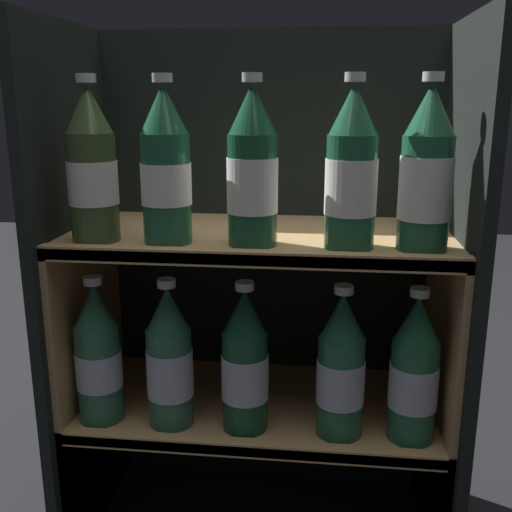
{
  "coord_description": "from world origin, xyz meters",
  "views": [
    {
      "loc": [
        0.12,
        -0.88,
        0.84
      ],
      "look_at": [
        0.0,
        0.11,
        0.58
      ],
      "focal_mm": 42.0,
      "sensor_mm": 36.0,
      "label": 1
    }
  ],
  "objects_px": {
    "bottle_lower_front_1": "(170,361)",
    "bottle_upper_front_4": "(426,175)",
    "bottle_lower_front_4": "(414,373)",
    "bottle_upper_front_2": "(250,172)",
    "bottle_upper_front_1": "(166,170)",
    "bottle_lower_front_0": "(98,357)",
    "bottle_lower_front_2": "(245,365)",
    "bottle_upper_front_3": "(351,173)",
    "bottle_lower_front_3": "(341,370)",
    "bottle_upper_front_0": "(92,169)"
  },
  "relations": [
    {
      "from": "bottle_upper_front_4",
      "to": "bottle_lower_front_1",
      "type": "relative_size",
      "value": 1.0
    },
    {
      "from": "bottle_upper_front_3",
      "to": "bottle_lower_front_3",
      "type": "distance_m",
      "value": 0.33
    },
    {
      "from": "bottle_upper_front_1",
      "to": "bottle_lower_front_3",
      "type": "height_order",
      "value": "bottle_upper_front_1"
    },
    {
      "from": "bottle_lower_front_0",
      "to": "bottle_lower_front_4",
      "type": "height_order",
      "value": "same"
    },
    {
      "from": "bottle_lower_front_0",
      "to": "bottle_lower_front_3",
      "type": "relative_size",
      "value": 1.0
    },
    {
      "from": "bottle_upper_front_0",
      "to": "bottle_upper_front_1",
      "type": "distance_m",
      "value": 0.12
    },
    {
      "from": "bottle_lower_front_0",
      "to": "bottle_lower_front_1",
      "type": "bearing_deg",
      "value": -0.0
    },
    {
      "from": "bottle_upper_front_0",
      "to": "bottle_lower_front_0",
      "type": "distance_m",
      "value": 0.33
    },
    {
      "from": "bottle_upper_front_3",
      "to": "bottle_lower_front_1",
      "type": "bearing_deg",
      "value": 180.0
    },
    {
      "from": "bottle_lower_front_1",
      "to": "bottle_upper_front_1",
      "type": "bearing_deg",
      "value": -0.0
    },
    {
      "from": "bottle_lower_front_1",
      "to": "bottle_lower_front_3",
      "type": "xyz_separation_m",
      "value": [
        0.3,
        0.0,
        0.0
      ]
    },
    {
      "from": "bottle_upper_front_1",
      "to": "bottle_upper_front_3",
      "type": "xyz_separation_m",
      "value": [
        0.3,
        0.0,
        -0.0
      ]
    },
    {
      "from": "bottle_lower_front_3",
      "to": "bottle_upper_front_1",
      "type": "bearing_deg",
      "value": -180.0
    },
    {
      "from": "bottle_upper_front_2",
      "to": "bottle_lower_front_4",
      "type": "xyz_separation_m",
      "value": [
        0.28,
        0.0,
        -0.33
      ]
    },
    {
      "from": "bottle_upper_front_1",
      "to": "bottle_upper_front_4",
      "type": "height_order",
      "value": "same"
    },
    {
      "from": "bottle_lower_front_3",
      "to": "bottle_lower_front_4",
      "type": "relative_size",
      "value": 1.0
    },
    {
      "from": "bottle_lower_front_0",
      "to": "bottle_upper_front_2",
      "type": "bearing_deg",
      "value": -0.0
    },
    {
      "from": "bottle_lower_front_0",
      "to": "bottle_upper_front_4",
      "type": "bearing_deg",
      "value": -0.0
    },
    {
      "from": "bottle_upper_front_3",
      "to": "bottle_lower_front_2",
      "type": "height_order",
      "value": "bottle_upper_front_3"
    },
    {
      "from": "bottle_upper_front_3",
      "to": "bottle_upper_front_1",
      "type": "bearing_deg",
      "value": -180.0
    },
    {
      "from": "bottle_upper_front_1",
      "to": "bottle_lower_front_4",
      "type": "xyz_separation_m",
      "value": [
        0.41,
        0.0,
        -0.33
      ]
    },
    {
      "from": "bottle_lower_front_1",
      "to": "bottle_lower_front_2",
      "type": "height_order",
      "value": "same"
    },
    {
      "from": "bottle_upper_front_3",
      "to": "bottle_upper_front_4",
      "type": "xyz_separation_m",
      "value": [
        0.11,
        0.0,
        -0.0
      ]
    },
    {
      "from": "bottle_upper_front_2",
      "to": "bottle_lower_front_3",
      "type": "xyz_separation_m",
      "value": [
        0.15,
        0.0,
        -0.33
      ]
    },
    {
      "from": "bottle_upper_front_1",
      "to": "bottle_upper_front_3",
      "type": "bearing_deg",
      "value": 0.0
    },
    {
      "from": "bottle_upper_front_3",
      "to": "bottle_lower_front_0",
      "type": "bearing_deg",
      "value": 180.0
    },
    {
      "from": "bottle_upper_front_1",
      "to": "bottle_lower_front_3",
      "type": "distance_m",
      "value": 0.44
    },
    {
      "from": "bottle_lower_front_2",
      "to": "bottle_lower_front_4",
      "type": "distance_m",
      "value": 0.29
    },
    {
      "from": "bottle_upper_front_1",
      "to": "bottle_upper_front_3",
      "type": "distance_m",
      "value": 0.3
    },
    {
      "from": "bottle_upper_front_0",
      "to": "bottle_lower_front_3",
      "type": "xyz_separation_m",
      "value": [
        0.42,
        0.0,
        -0.33
      ]
    },
    {
      "from": "bottle_upper_front_0",
      "to": "bottle_upper_front_1",
      "type": "height_order",
      "value": "same"
    },
    {
      "from": "bottle_upper_front_1",
      "to": "bottle_lower_front_3",
      "type": "bearing_deg",
      "value": 0.0
    },
    {
      "from": "bottle_upper_front_1",
      "to": "bottle_lower_front_0",
      "type": "bearing_deg",
      "value": 180.0
    },
    {
      "from": "bottle_upper_front_3",
      "to": "bottle_lower_front_0",
      "type": "height_order",
      "value": "bottle_upper_front_3"
    },
    {
      "from": "bottle_upper_front_1",
      "to": "bottle_lower_front_2",
      "type": "bearing_deg",
      "value": 0.0
    },
    {
      "from": "bottle_upper_front_4",
      "to": "bottle_lower_front_0",
      "type": "distance_m",
      "value": 0.64
    },
    {
      "from": "bottle_upper_front_0",
      "to": "bottle_upper_front_3",
      "type": "relative_size",
      "value": 1.0
    },
    {
      "from": "bottle_upper_front_4",
      "to": "bottle_lower_front_4",
      "type": "relative_size",
      "value": 1.0
    },
    {
      "from": "bottle_lower_front_4",
      "to": "bottle_upper_front_2",
      "type": "bearing_deg",
      "value": 180.0
    },
    {
      "from": "bottle_lower_front_1",
      "to": "bottle_upper_front_4",
      "type": "bearing_deg",
      "value": 0.0
    },
    {
      "from": "bottle_upper_front_0",
      "to": "bottle_upper_front_4",
      "type": "bearing_deg",
      "value": 0.0
    },
    {
      "from": "bottle_lower_front_1",
      "to": "bottle_lower_front_4",
      "type": "height_order",
      "value": "same"
    },
    {
      "from": "bottle_upper_front_2",
      "to": "bottle_lower_front_0",
      "type": "height_order",
      "value": "bottle_upper_front_2"
    },
    {
      "from": "bottle_lower_front_1",
      "to": "bottle_lower_front_3",
      "type": "relative_size",
      "value": 1.0
    },
    {
      "from": "bottle_lower_front_0",
      "to": "bottle_lower_front_2",
      "type": "height_order",
      "value": "same"
    },
    {
      "from": "bottle_lower_front_0",
      "to": "bottle_lower_front_1",
      "type": "xyz_separation_m",
      "value": [
        0.13,
        -0.0,
        -0.0
      ]
    },
    {
      "from": "bottle_upper_front_0",
      "to": "bottle_lower_front_2",
      "type": "bearing_deg",
      "value": -0.0
    },
    {
      "from": "bottle_upper_front_4",
      "to": "bottle_lower_front_4",
      "type": "xyz_separation_m",
      "value": [
        0.0,
        0.0,
        -0.33
      ]
    },
    {
      "from": "bottle_lower_front_0",
      "to": "bottle_lower_front_3",
      "type": "distance_m",
      "value": 0.43
    },
    {
      "from": "bottle_upper_front_0",
      "to": "bottle_upper_front_3",
      "type": "xyz_separation_m",
      "value": [
        0.42,
        0.0,
        -0.0
      ]
    }
  ]
}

